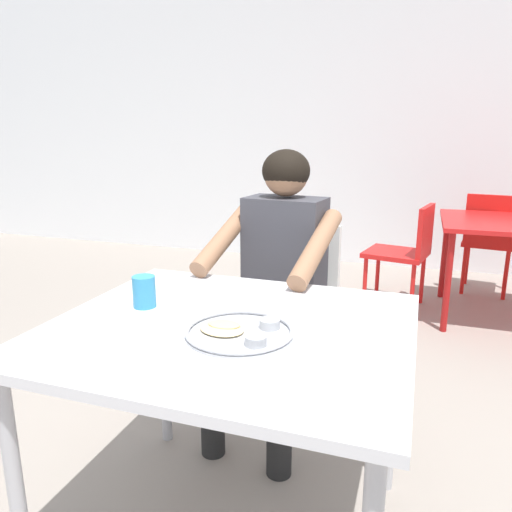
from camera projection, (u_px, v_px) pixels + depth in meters
name	position (u px, v px, depth m)	size (l,w,h in m)	color
back_wall	(372.00, 92.00, 4.70)	(12.00, 0.12, 3.40)	white
table_foreground	(230.00, 348.00, 1.46)	(1.06, 0.93, 0.76)	silver
thali_tray	(240.00, 331.00, 1.37)	(0.31, 0.31, 0.03)	#B7BABF
drinking_cup	(144.00, 291.00, 1.58)	(0.07, 0.07, 0.10)	#338CBF
chair_foreground	(293.00, 303.00, 2.33)	(0.45, 0.45, 0.89)	silver
diner_foreground	(277.00, 269.00, 2.08)	(0.54, 0.58, 1.25)	black
table_background_red	(505.00, 233.00, 3.40)	(0.84, 0.89, 0.72)	red
chair_red_left	(407.00, 248.00, 3.67)	(0.51, 0.48, 0.80)	red
chair_red_far	(489.00, 237.00, 3.97)	(0.45, 0.45, 0.84)	red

